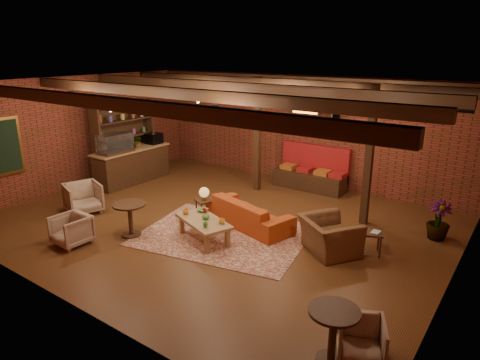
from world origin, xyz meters
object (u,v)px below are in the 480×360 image
Objects in this scene: sofa at (249,212)px; armchair_far at (361,338)px; side_table_lamp at (204,195)px; plant_tall at (444,183)px; armchair_right at (330,230)px; armchair_a at (83,197)px; armchair_b at (71,229)px; side_table_book at (372,233)px; coffee_table at (204,222)px; round_table_right at (333,328)px; round_table_left at (130,214)px.

sofa reaches higher than armchair_far.
side_table_lamp reaches higher than armchair_far.
armchair_far is at bearing -90.00° from plant_tall.
armchair_a is at bearing 49.87° from armchair_right.
armchair_b is (-1.32, -2.73, -0.24)m from side_table_lamp.
coffee_table is at bearing -154.82° from side_table_book.
armchair_a reaches higher than sofa.
round_table_right is (7.25, -1.38, 0.11)m from armchair_a.
round_table_right is (4.57, -2.85, -0.07)m from side_table_lamp.
plant_tall is at bearing 39.47° from armchair_b.
side_table_lamp is at bearing 69.35° from round_table_left.
armchair_b is (-2.46, -2.96, 0.03)m from sofa.
sofa is 4.19m from armchair_a.
plant_tall is (5.49, 3.71, 0.77)m from round_table_left.
sofa is 2.01× the size of armchair_right.
sofa is 1.19m from side_table_lamp.
side_table_book is at bearing 82.38° from armchair_far.
armchair_right is 1.41× the size of round_table_right.
armchair_a is (-3.83, -1.71, 0.09)m from sofa.
side_table_book is (0.69, 0.45, -0.05)m from armchair_right.
armchair_far is (4.84, -2.55, -0.28)m from side_table_lamp.
round_table_right reaches higher than round_table_left.
side_table_book is at bearing -54.47° from armchair_a.
armchair_b is 0.27× the size of plant_tall.
armchair_b is at bearing -123.58° from round_table_left.
armchair_b is at bearing 156.98° from armchair_far.
round_table_right is 0.31× the size of plant_tall.
sofa is 1.25m from coffee_table.
armchair_a is 6.88m from side_table_book.
coffee_table is 1.63m from round_table_left.
coffee_table is 2.45× the size of armchair_far.
plant_tall reaches higher than armchair_a.
side_table_book is at bearing 25.95° from round_table_left.
plant_tall is (3.70, 1.75, 0.95)m from sofa.
armchair_a is at bearing -151.22° from side_table_lamp.
side_table_lamp reaches higher than coffee_table.
armchair_far is (1.63, -2.60, -0.17)m from armchair_right.
side_table_book is at bearing -122.13° from plant_tall.
armchair_right is (3.86, 1.77, -0.02)m from round_table_left.
coffee_table is 5.08m from plant_tall.
plant_tall reaches higher than armchair_far.
round_table_left is at bearing -152.42° from coffee_table.
round_table_left is 1.20× the size of armchair_far.
sofa is 1.46× the size of coffee_table.
armchair_far is (3.70, -2.79, -0.01)m from sofa.
coffee_table is 2.63m from armchair_right.
armchair_b is 5.89m from round_table_right.
sofa is at bearing 11.60° from side_table_lamp.
round_table_left reaches higher than coffee_table.
armchair_right is at bearing 22.79° from coffee_table.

